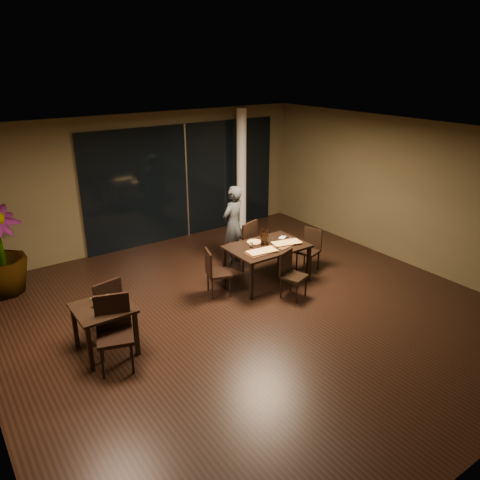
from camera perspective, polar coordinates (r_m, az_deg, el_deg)
name	(u,v)px	position (r m, az deg, el deg)	size (l,w,h in m)	color
ground	(249,313)	(8.16, 1.10, -8.84)	(8.00, 8.00, 0.00)	black
wall_back	(145,180)	(10.91, -11.53, 7.13)	(8.00, 0.10, 3.00)	#443C24
wall_right	(408,192)	(10.32, 19.77, 5.49)	(0.10, 8.00, 3.00)	#443C24
ceiling	(250,136)	(7.13, 1.27, 12.62)	(8.00, 8.00, 0.04)	white
window_panel	(186,181)	(11.29, -6.62, 7.10)	(5.00, 0.06, 2.70)	black
column	(241,170)	(11.71, 0.17, 8.52)	(0.24, 0.24, 3.00)	white
main_table	(267,249)	(8.97, 3.30, -1.13)	(1.50, 1.00, 0.75)	black
side_table	(103,315)	(7.15, -16.32, -8.73)	(0.80, 0.80, 0.75)	black
chair_main_far	(245,242)	(9.58, 0.58, -0.25)	(0.60, 0.60, 1.03)	black
chair_main_near	(290,272)	(8.53, 6.16, -3.88)	(0.51, 0.51, 0.87)	black
chair_main_left	(214,270)	(8.53, -3.13, -3.70)	(0.52, 0.52, 0.89)	black
chair_main_right	(310,247)	(9.69, 8.54, -0.85)	(0.50, 0.50, 0.86)	black
chair_side_far	(105,305)	(7.54, -16.10, -7.60)	(0.54, 0.54, 1.00)	black
chair_side_near	(114,328)	(6.85, -15.09, -10.33)	(0.62, 0.62, 1.05)	black
diner	(233,224)	(9.83, -0.84, 1.92)	(0.56, 0.38, 1.66)	#2B2E30
pizza_board_left	(262,252)	(8.62, 2.69, -1.50)	(0.60, 0.30, 0.01)	#492917
pizza_board_right	(287,244)	(9.05, 5.70, -0.46)	(0.61, 0.30, 0.01)	#472A17
oblong_pizza_left	(262,251)	(8.62, 2.70, -1.40)	(0.53, 0.25, 0.02)	maroon
oblong_pizza_right	(287,243)	(9.04, 5.70, -0.36)	(0.53, 0.25, 0.02)	#6A0D09
round_pizza	(254,242)	(9.08, 1.78, -0.27)	(0.29, 0.29, 0.01)	#AD3013
bottle_a	(263,237)	(8.91, 2.80, 0.36)	(0.07, 0.07, 0.33)	black
bottle_b	(267,238)	(8.93, 3.31, 0.30)	(0.07, 0.07, 0.30)	black
bottle_c	(262,237)	(8.95, 2.72, 0.32)	(0.06, 0.06, 0.28)	black
tumbler_left	(251,245)	(8.85, 1.38, -0.62)	(0.07, 0.07, 0.08)	white
tumbler_right	(271,240)	(9.10, 3.86, -0.04)	(0.07, 0.07, 0.08)	white
napkin_near	(292,240)	(9.26, 6.40, 0.03)	(0.18, 0.10, 0.01)	silver
napkin_far	(283,237)	(9.36, 5.24, 0.33)	(0.18, 0.10, 0.01)	white
wine_glass_a	(93,302)	(7.08, -17.43, -7.22)	(0.08, 0.08, 0.17)	white
wine_glass_b	(108,300)	(7.05, -15.76, -7.08)	(0.08, 0.08, 0.18)	white
side_napkin	(113,310)	(6.94, -15.25, -8.28)	(0.18, 0.11, 0.01)	silver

